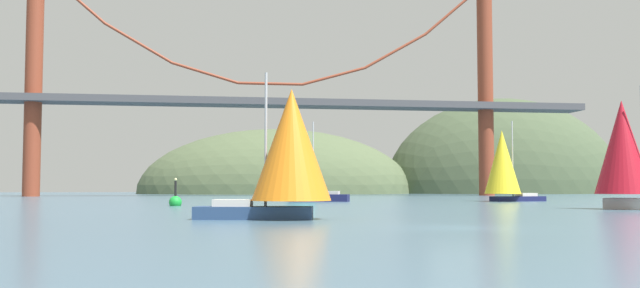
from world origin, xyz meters
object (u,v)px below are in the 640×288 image
Objects in this scene: sailboat_teal_sail at (302,163)px; sailboat_orange_sail at (288,149)px; channel_buoy at (175,202)px; sailboat_crimson_sail at (625,152)px; sailboat_yellow_sail at (503,164)px.

sailboat_teal_sail is 42.71m from sailboat_orange_sail.
sailboat_teal_sail is 21.15m from channel_buoy.
channel_buoy is at bearing 104.99° from sailboat_orange_sail.
channel_buoy is at bearing -128.94° from sailboat_teal_sail.
sailboat_orange_sail is (-26.07, -11.70, -0.63)m from sailboat_crimson_sail.
sailboat_orange_sail is 2.86× the size of channel_buoy.
sailboat_orange_sail is 47.76m from sailboat_yellow_sail.
sailboat_orange_sail is at bearing -155.83° from sailboat_crimson_sail.
sailboat_orange_sail is at bearing -126.20° from sailboat_yellow_sail.
sailboat_crimson_sail is at bearing -23.54° from channel_buoy.
channel_buoy is (-33.06, 14.40, -3.83)m from sailboat_crimson_sail.
sailboat_orange_sail is 0.83× the size of sailboat_yellow_sail.
sailboat_teal_sail is at bearing 81.82° from sailboat_orange_sail.
channel_buoy is (-13.06, -16.16, -3.95)m from sailboat_teal_sail.
sailboat_teal_sail reaches higher than channel_buoy.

